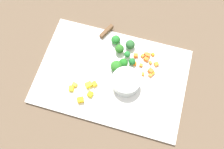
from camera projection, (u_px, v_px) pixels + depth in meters
The scene contains 31 objects.
ground_plane at pixel (112, 77), 0.96m from camera, with size 4.00×4.00×0.00m, color brown.
cutting_board at pixel (112, 76), 0.96m from camera, with size 0.56×0.37×0.01m, color white.
prep_bowl at pixel (126, 82), 0.91m from camera, with size 0.10×0.10×0.05m, color #B8C0BC.
chef_knife at pixel (92, 45), 0.99m from camera, with size 0.17×0.33×0.02m.
carrot_dice_0 at pixel (141, 65), 0.96m from camera, with size 0.01×0.01×0.01m, color orange.
carrot_dice_1 at pixel (143, 56), 0.98m from camera, with size 0.01×0.01×0.01m, color orange.
carrot_dice_2 at pixel (153, 73), 0.95m from camera, with size 0.01×0.01×0.01m, color orange.
carrot_dice_3 at pixel (153, 55), 0.98m from camera, with size 0.01×0.01×0.01m, color orange.
carrot_dice_4 at pixel (136, 56), 0.97m from camera, with size 0.01×0.02×0.02m, color orange.
carrot_dice_5 at pixel (156, 64), 0.96m from camera, with size 0.02×0.02×0.01m, color orange.
carrot_dice_6 at pixel (151, 75), 0.95m from camera, with size 0.01×0.01×0.01m, color orange.
carrot_dice_7 at pixel (150, 63), 0.97m from camera, with size 0.01×0.01×0.01m, color orange.
carrot_dice_8 at pixel (145, 54), 0.98m from camera, with size 0.01×0.01×0.01m, color orange.
carrot_dice_9 at pixel (135, 64), 0.96m from camera, with size 0.01×0.01×0.01m, color orange.
carrot_dice_10 at pixel (151, 71), 0.95m from camera, with size 0.02×0.02×0.02m, color orange.
carrot_dice_11 at pixel (148, 55), 0.98m from camera, with size 0.02×0.02×0.01m, color orange.
carrot_dice_12 at pixel (146, 59), 0.97m from camera, with size 0.01×0.02×0.01m, color orange.
carrot_dice_13 at pixel (143, 74), 0.95m from camera, with size 0.01×0.01×0.01m, color orange.
pepper_dice_0 at pixel (81, 100), 0.90m from camera, with size 0.02×0.02×0.02m, color yellow.
pepper_dice_1 at pixel (75, 85), 0.93m from camera, with size 0.01×0.02×0.01m, color yellow.
pepper_dice_2 at pixel (71, 89), 0.92m from camera, with size 0.02×0.02×0.01m, color yellow.
pepper_dice_3 at pixel (94, 84), 0.93m from camera, with size 0.02×0.02×0.02m, color yellow.
pepper_dice_4 at pixel (89, 85), 0.93m from camera, with size 0.02×0.02×0.02m, color yellow.
pepper_dice_5 at pixel (90, 94), 0.91m from camera, with size 0.02×0.02×0.02m, color yellow.
broccoli_floret_0 at pixel (118, 49), 0.97m from camera, with size 0.03×0.03×0.04m.
broccoli_floret_1 at pixel (127, 54), 0.96m from camera, with size 0.02×0.02×0.03m.
broccoli_floret_2 at pixel (116, 66), 0.94m from camera, with size 0.04×0.04×0.04m.
broccoli_floret_3 at pixel (132, 62), 0.95m from camera, with size 0.03×0.03×0.03m.
broccoli_floret_4 at pixel (116, 40), 0.99m from camera, with size 0.04×0.04×0.04m.
broccoli_floret_5 at pixel (130, 45), 0.98m from camera, with size 0.04×0.04×0.04m.
broccoli_floret_6 at pixel (124, 63), 0.95m from camera, with size 0.03×0.03×0.04m.
Camera 1 is at (-0.10, 0.34, 0.89)m, focal length 40.20 mm.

